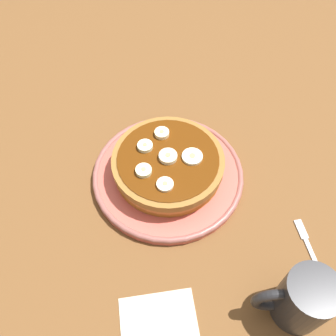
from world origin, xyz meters
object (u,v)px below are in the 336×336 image
(plate, at_px, (168,174))
(banana_slice_5, at_px, (162,133))
(banana_slice_2, at_px, (165,185))
(banana_slice_0, at_px, (165,158))
(napkin, at_px, (160,332))
(fork, at_px, (311,251))
(banana_slice_4, at_px, (144,171))
(coffee_mug, at_px, (302,299))
(banana_slice_3, at_px, (145,146))
(pancake_stack, at_px, (167,164))
(banana_slice_1, at_px, (192,157))

(plate, xyz_separation_m, banana_slice_5, (0.01, -0.05, 0.05))
(banana_slice_2, distance_m, banana_slice_5, 0.11)
(banana_slice_5, bearing_deg, banana_slice_2, 92.02)
(banana_slice_0, relative_size, banana_slice_2, 1.13)
(plate, relative_size, napkin, 2.48)
(banana_slice_2, distance_m, fork, 0.26)
(banana_slice_5, distance_m, napkin, 0.32)
(banana_slice_4, distance_m, napkin, 0.25)
(banana_slice_0, bearing_deg, banana_slice_5, -84.44)
(plate, relative_size, banana_slice_2, 9.78)
(plate, xyz_separation_m, napkin, (0.02, 0.27, -0.01))
(banana_slice_2, height_order, coffee_mug, coffee_mug)
(banana_slice_5, relative_size, napkin, 0.24)
(banana_slice_5, xyz_separation_m, fork, (-0.24, 0.20, -0.06))
(banana_slice_4, distance_m, fork, 0.30)
(plate, height_order, banana_slice_5, banana_slice_5)
(banana_slice_5, bearing_deg, banana_slice_0, 95.56)
(plate, xyz_separation_m, fork, (-0.23, 0.15, -0.01))
(plate, xyz_separation_m, banana_slice_3, (0.04, -0.02, 0.05))
(pancake_stack, relative_size, banana_slice_1, 5.59)
(coffee_mug, bearing_deg, banana_slice_4, -44.03)
(banana_slice_3, bearing_deg, coffee_mug, 129.45)
(banana_slice_3, distance_m, banana_slice_5, 0.04)
(banana_slice_4, relative_size, banana_slice_5, 1.03)
(napkin, bearing_deg, banana_slice_5, -91.33)
(napkin, bearing_deg, banana_slice_2, -93.04)
(plate, bearing_deg, banana_slice_4, 34.57)
(plate, bearing_deg, napkin, 86.28)
(banana_slice_3, distance_m, napkin, 0.30)
(banana_slice_1, height_order, banana_slice_5, banana_slice_5)
(pancake_stack, bearing_deg, napkin, 86.83)
(coffee_mug, xyz_separation_m, fork, (-0.05, -0.09, -0.05))
(banana_slice_2, height_order, fork, banana_slice_2)
(pancake_stack, xyz_separation_m, banana_slice_5, (0.01, -0.05, 0.03))
(banana_slice_2, xyz_separation_m, napkin, (0.01, 0.21, -0.06))
(coffee_mug, xyz_separation_m, napkin, (0.19, 0.03, -0.05))
(plate, bearing_deg, banana_slice_2, 83.75)
(plate, bearing_deg, banana_slice_3, -31.07)
(plate, distance_m, banana_slice_4, 0.07)
(banana_slice_5, height_order, napkin, banana_slice_5)
(plate, distance_m, pancake_stack, 0.03)
(banana_slice_0, relative_size, banana_slice_5, 1.20)
(plate, bearing_deg, banana_slice_5, -79.35)
(plate, height_order, pancake_stack, pancake_stack)
(napkin, bearing_deg, coffee_mug, -171.89)
(plate, xyz_separation_m, coffee_mug, (-0.18, 0.24, 0.04))
(banana_slice_4, xyz_separation_m, fork, (-0.27, 0.12, -0.06))
(banana_slice_3, bearing_deg, banana_slice_1, 163.73)
(banana_slice_0, bearing_deg, fork, 147.45)
(banana_slice_3, bearing_deg, banana_slice_0, 143.18)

